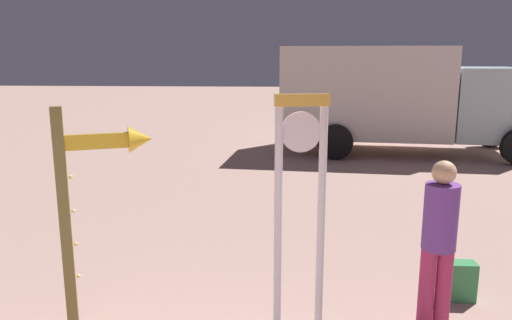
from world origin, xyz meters
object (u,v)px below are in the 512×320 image
object	(u,v)px
standing_clock	(300,200)
box_truck_near	(390,95)
arrow_sign	(95,184)
backpack	(461,281)
person_near_clock	(439,236)

from	to	relation	value
standing_clock	box_truck_near	xyz separation A→B (m)	(2.66, 9.43, 0.17)
box_truck_near	arrow_sign	bearing A→B (deg)	-116.33
standing_clock	backpack	size ratio (longest dim) A/B	5.34
arrow_sign	box_truck_near	xyz separation A→B (m)	(4.56, 9.21, 0.12)
arrow_sign	backpack	xyz separation A→B (m)	(3.69, 0.74, -1.22)
backpack	box_truck_near	world-z (taller)	box_truck_near
standing_clock	arrow_sign	xyz separation A→B (m)	(-1.90, 0.22, 0.05)
standing_clock	box_truck_near	size ratio (longest dim) A/B	0.35
person_near_clock	box_truck_near	bearing A→B (deg)	81.65
backpack	person_near_clock	bearing A→B (deg)	-128.70
person_near_clock	standing_clock	bearing A→B (deg)	-163.51
standing_clock	arrow_sign	bearing A→B (deg)	173.31
standing_clock	person_near_clock	distance (m)	1.46
arrow_sign	person_near_clock	distance (m)	3.27
standing_clock	person_near_clock	size ratio (longest dim) A/B	1.38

